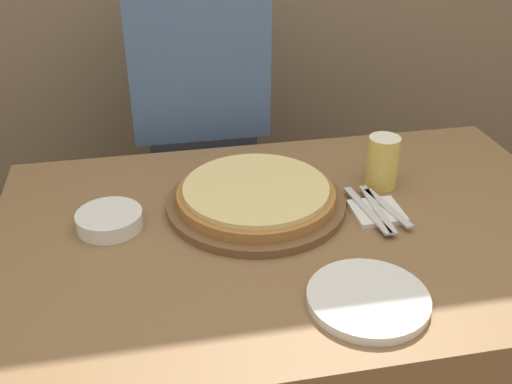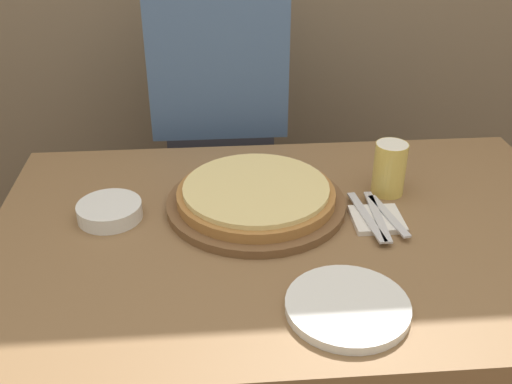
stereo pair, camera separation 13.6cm
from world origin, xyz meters
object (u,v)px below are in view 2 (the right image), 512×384
beer_glass (390,167)px  dinner_plate (347,307)px  diner_person (221,150)px  fork (366,216)px  dinner_knife (377,216)px  pizza_on_board (256,197)px  side_bowl (110,211)px  spoon (388,215)px

beer_glass → dinner_plate: size_ratio=0.57×
beer_glass → diner_person: diner_person is taller
beer_glass → fork: size_ratio=0.61×
dinner_knife → diner_person: diner_person is taller
pizza_on_board → fork: pizza_on_board is taller
side_bowl → dinner_knife: side_bowl is taller
pizza_on_board → side_bowl: bearing=-176.4°
dinner_plate → dinner_knife: 0.31m
diner_person → side_bowl: bearing=-115.4°
dinner_plate → side_bowl: 0.58m
side_bowl → dinner_knife: 0.59m
beer_glass → diner_person: 0.64m
side_bowl → dinner_knife: (0.59, -0.06, -0.00)m
pizza_on_board → spoon: 0.30m
spoon → diner_person: 0.71m
pizza_on_board → side_bowl: size_ratio=2.86×
dinner_plate → diner_person: bearing=102.9°
beer_glass → dinner_knife: size_ratio=0.61×
dinner_plate → spoon: dinner_plate is taller
diner_person → fork: bearing=-63.2°
pizza_on_board → diner_person: size_ratio=0.31×
dinner_plate → beer_glass: bearing=65.9°
dinner_knife → diner_person: (-0.33, 0.61, -0.12)m
fork → dinner_plate: bearing=-109.8°
fork → pizza_on_board: bearing=160.7°
side_bowl → dinner_plate: bearing=-37.0°
dinner_knife → spoon: bearing=0.0°
dinner_knife → diner_person: size_ratio=0.16×
side_bowl → fork: size_ratio=0.69×
side_bowl → spoon: 0.62m
side_bowl → spoon: (0.62, -0.06, -0.00)m
beer_glass → fork: bearing=-122.8°
beer_glass → diner_person: (-0.39, 0.48, -0.17)m
pizza_on_board → dinner_knife: size_ratio=1.97×
side_bowl → fork: side_bowl is taller
pizza_on_board → beer_glass: 0.33m
beer_glass → spoon: beer_glass is taller
dinner_plate → diner_person: 0.92m
beer_glass → side_bowl: bearing=-174.3°
side_bowl → fork: bearing=-6.3°
beer_glass → dinner_knife: (-0.06, -0.13, -0.06)m
pizza_on_board → side_bowl: pizza_on_board is taller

